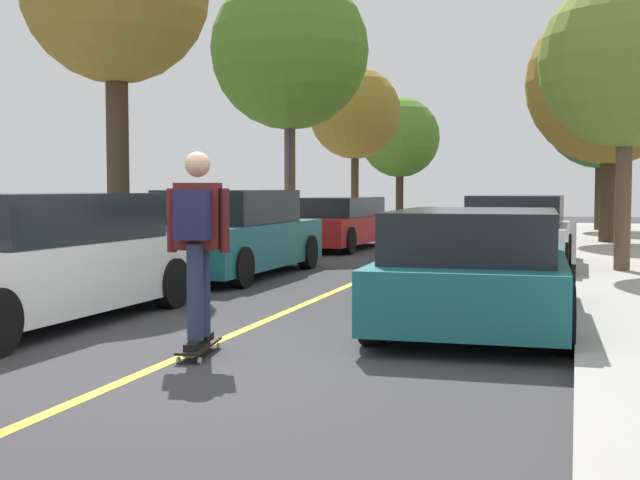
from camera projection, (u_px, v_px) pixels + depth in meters
name	position (u px, v px, depth m)	size (l,w,h in m)	color
ground	(186.00, 355.00, 7.62)	(80.00, 80.00, 0.00)	#353538
center_line	(316.00, 299.00, 11.43)	(0.12, 39.20, 0.01)	gold
parked_car_left_nearest	(37.00, 261.00, 9.29)	(1.91, 4.74, 1.47)	white
parked_car_left_near	(230.00, 235.00, 14.45)	(2.03, 4.64, 1.50)	#196066
parked_car_left_far	(338.00, 223.00, 21.01)	(1.96, 4.74, 1.30)	maroon
parked_car_right_nearest	(477.00, 268.00, 9.14)	(2.12, 4.29, 1.29)	#196066
parked_car_right_near	(517.00, 234.00, 15.22)	(1.93, 4.15, 1.40)	white
street_tree_left_near	(290.00, 51.00, 22.60)	(4.31, 4.31, 7.30)	brown
street_tree_left_far	(355.00, 113.00, 29.33)	(3.25, 3.25, 5.68)	#3D2D1E
street_tree_left_farthest	(400.00, 138.00, 36.80)	(3.53, 3.53, 5.41)	#3D2D1E
street_tree_right_nearest	(626.00, 62.00, 13.84)	(2.90, 2.90, 4.96)	brown
street_tree_right_near	(610.00, 82.00, 21.27)	(4.25, 4.25, 6.25)	#3D2D1E
street_tree_right_far	(602.00, 110.00, 27.55)	(3.90, 3.90, 5.94)	#3D2D1E
streetlamp	(289.00, 110.00, 22.52)	(0.36, 0.24, 6.18)	#38383D
skateboard	(199.00, 346.00, 7.58)	(0.36, 0.87, 0.10)	black
skateboarder	(197.00, 235.00, 7.48)	(0.59, 0.71, 1.75)	black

